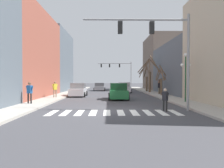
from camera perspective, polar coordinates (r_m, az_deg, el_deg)
ground_plane at (r=15.64m, az=0.37°, el=-6.83°), size 240.00×240.00×0.00m
sidewalk_left at (r=16.83m, az=-22.90°, el=-6.09°), size 2.34×90.00×0.15m
sidewalk_right at (r=17.10m, az=23.26°, el=-5.98°), size 2.34×90.00×0.15m
building_row_left at (r=29.40m, az=-21.91°, el=7.71°), size 6.00×36.69×12.60m
building_row_right at (r=32.89m, az=18.98°, el=5.72°), size 6.00×42.20×11.03m
crosswalk_stripes at (r=14.46m, az=0.48°, el=-7.47°), size 8.55×2.60×0.01m
traffic_signal_near at (r=15.69m, az=12.02°, el=11.10°), size 7.38×0.28×6.71m
traffic_signal_far at (r=53.63m, az=1.78°, el=4.10°), size 8.23×0.28×6.57m
street_lamp_right_corner at (r=21.03m, az=18.67°, el=4.15°), size 0.95×0.36×4.45m
car_at_intersection at (r=42.95m, az=-3.26°, el=-0.79°), size 2.18×4.45×1.54m
car_parked_right_mid at (r=28.52m, az=-8.82°, el=-1.61°), size 2.10×4.33×1.74m
car_parked_right_far at (r=24.09m, az=1.66°, el=-2.04°), size 2.19×4.36×1.80m
car_parked_left_near at (r=36.49m, az=3.15°, el=-1.00°), size 2.19×4.17×1.73m
pedestrian_near_right_corner at (r=25.86m, az=-14.67°, el=-0.97°), size 0.55×0.68×1.83m
pedestrian_on_left_sidewalk at (r=19.79m, az=-20.73°, el=-1.65°), size 0.75×0.40×1.82m
pedestrian_crossing_street at (r=15.28m, az=13.71°, el=-3.53°), size 0.43×0.62×1.58m
pedestrian_waiting_at_curb at (r=31.51m, az=12.14°, el=-0.61°), size 0.37×0.76×1.80m
street_tree_right_far at (r=35.49m, az=9.90°, el=2.44°), size 3.88×2.28×5.96m
street_tree_left_near at (r=38.17m, az=8.91°, el=1.34°), size 1.82×1.75×5.23m
street_tree_left_mid at (r=31.76m, az=12.54°, el=0.63°), size 1.97×0.53×4.14m
street_tree_right_mid at (r=29.33m, az=12.77°, el=0.37°), size 0.86×1.60×3.63m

